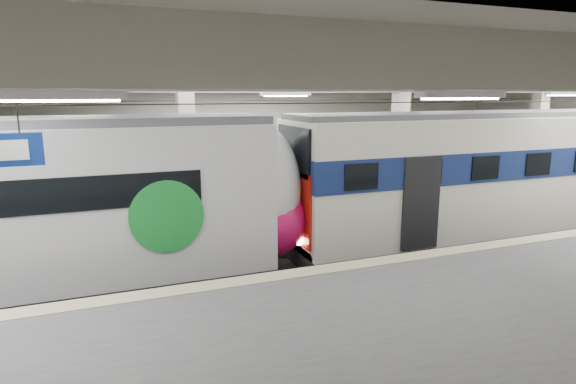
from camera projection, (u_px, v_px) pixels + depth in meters
name	position (u px, v px, depth m)	size (l,w,h in m)	color
station_hall	(339.00, 163.00, 12.11)	(36.00, 24.00, 5.75)	black
modern_emu	(63.00, 211.00, 11.58)	(13.70, 2.83, 4.42)	silver
older_rer	(476.00, 175.00, 16.02)	(13.25, 2.93, 4.38)	silver
far_train	(74.00, 176.00, 16.60)	(13.03, 2.70, 4.19)	silver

